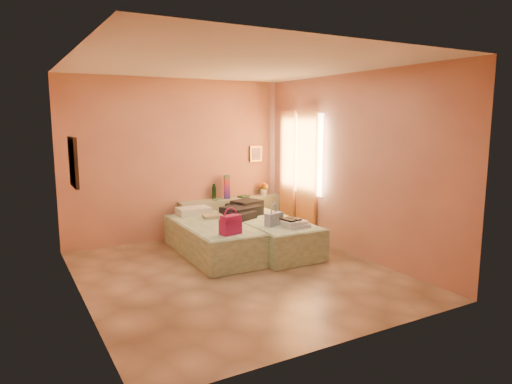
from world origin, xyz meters
TOP-DOWN VIEW (x-y plane):
  - ground at (0.00, 0.00)m, footprint 4.50×4.50m
  - room_walls at (0.21, 0.57)m, footprint 4.02×4.51m
  - headboard_ledge at (0.98, 2.10)m, footprint 2.05×0.30m
  - bed_left at (0.08, 0.97)m, footprint 0.94×2.02m
  - bed_right at (0.98, 0.80)m, footprint 0.94×2.02m
  - water_bottle at (0.65, 2.18)m, footprint 0.08×0.08m
  - rainbow_box at (0.88, 2.13)m, footprint 0.11×0.11m
  - small_dish at (0.62, 2.03)m, footprint 0.11×0.11m
  - green_book at (1.22, 2.09)m, footprint 0.23×0.20m
  - flower_vase at (1.67, 2.12)m, footprint 0.29×0.29m
  - magenta_handbag at (0.03, 0.25)m, footprint 0.32×0.22m
  - khaki_garment at (0.25, 1.35)m, footprint 0.35×0.30m
  - clothes_pile at (0.81, 1.29)m, footprint 0.89×0.89m
  - blue_handbag at (0.85, 0.41)m, footprint 0.33×0.22m
  - towel_stack at (1.08, 0.15)m, footprint 0.37×0.32m
  - sandal_pair at (1.02, 0.20)m, footprint 0.23×0.29m

SIDE VIEW (x-z plane):
  - ground at x=0.00m, z-range 0.00..0.00m
  - bed_left at x=0.08m, z-range 0.00..0.50m
  - bed_right at x=0.98m, z-range 0.00..0.50m
  - headboard_ledge at x=0.98m, z-range 0.00..0.65m
  - khaki_garment at x=0.25m, z-range 0.50..0.55m
  - towel_stack at x=1.08m, z-range 0.50..0.60m
  - blue_handbag at x=0.85m, z-range 0.50..0.69m
  - clothes_pile at x=0.81m, z-range 0.50..0.70m
  - sandal_pair at x=1.02m, z-range 0.60..0.63m
  - magenta_handbag at x=0.03m, z-range 0.50..0.77m
  - small_dish at x=0.62m, z-range 0.65..0.68m
  - green_book at x=1.22m, z-range 0.65..0.68m
  - water_bottle at x=0.65m, z-range 0.65..0.92m
  - flower_vase at x=1.67m, z-range 0.65..0.94m
  - rainbow_box at x=0.88m, z-range 0.65..1.09m
  - room_walls at x=0.21m, z-range 0.38..3.19m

